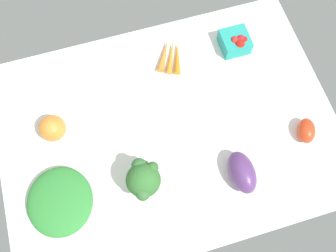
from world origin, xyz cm
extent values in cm
cube|color=white|center=(0.00, 0.00, 1.00)|extent=(104.00, 76.00, 2.00)
ellipsoid|color=#58346F|center=(16.14, -20.50, 5.69)|extent=(7.48, 12.85, 7.39)
sphere|color=orange|center=(-33.71, 8.43, 6.10)|extent=(8.20, 8.20, 8.20)
ellipsoid|color=red|center=(39.68, -13.66, 4.62)|extent=(7.72, 9.26, 5.23)
cone|color=orange|center=(10.22, 23.44, 3.08)|extent=(5.65, 12.93, 2.16)
cone|color=orange|center=(8.35, 24.28, 3.02)|extent=(6.97, 12.99, 2.03)
cone|color=orange|center=(6.18, 25.26, 3.25)|extent=(7.97, 12.22, 2.50)
ellipsoid|color=#308335|center=(-35.91, -13.49, 4.55)|extent=(20.14, 21.54, 5.10)
cylinder|color=#96C58C|center=(-11.74, -15.86, 4.48)|extent=(3.57, 3.57, 4.96)
sphere|color=#316A2E|center=(-11.74, -15.86, 10.60)|extent=(9.70, 9.70, 9.70)
sphere|color=#336634|center=(-11.80, -11.98, 11.73)|extent=(4.30, 4.30, 4.30)
sphere|color=#366635|center=(-12.86, -19.57, 11.24)|extent=(3.99, 3.99, 3.99)
sphere|color=#32632F|center=(-8.48, -13.76, 12.49)|extent=(3.38, 3.38, 3.38)
sphere|color=#2E6A2C|center=(-10.68, -12.13, 10.56)|extent=(3.52, 3.52, 3.52)
cube|color=teal|center=(29.92, 22.41, 4.69)|extent=(9.06, 9.06, 5.37)
sphere|color=red|center=(32.25, 20.90, 6.75)|extent=(2.53, 2.53, 2.53)
sphere|color=red|center=(29.23, 21.52, 7.12)|extent=(2.70, 2.70, 2.70)
sphere|color=red|center=(31.24, 21.49, 7.13)|extent=(2.60, 2.60, 2.60)
sphere|color=red|center=(30.31, 19.64, 7.07)|extent=(3.16, 3.16, 3.16)
sphere|color=red|center=(30.30, 21.16, 7.16)|extent=(2.66, 2.66, 2.66)
camera|label=1|loc=(-12.81, -42.96, 114.78)|focal=41.80mm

